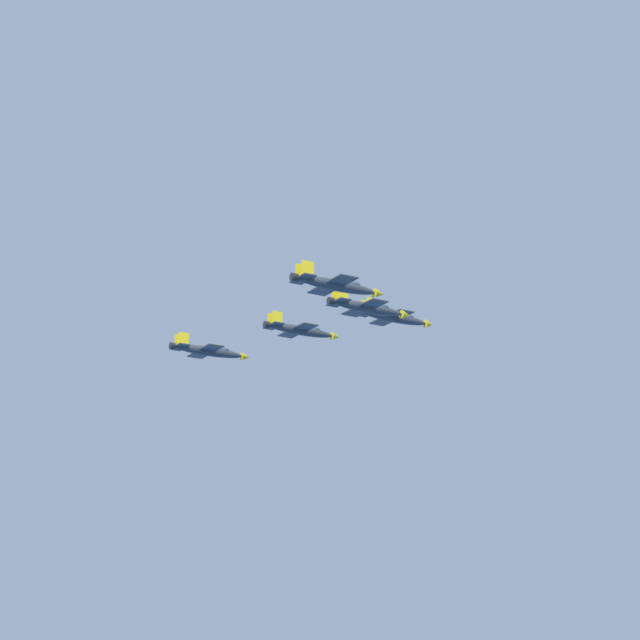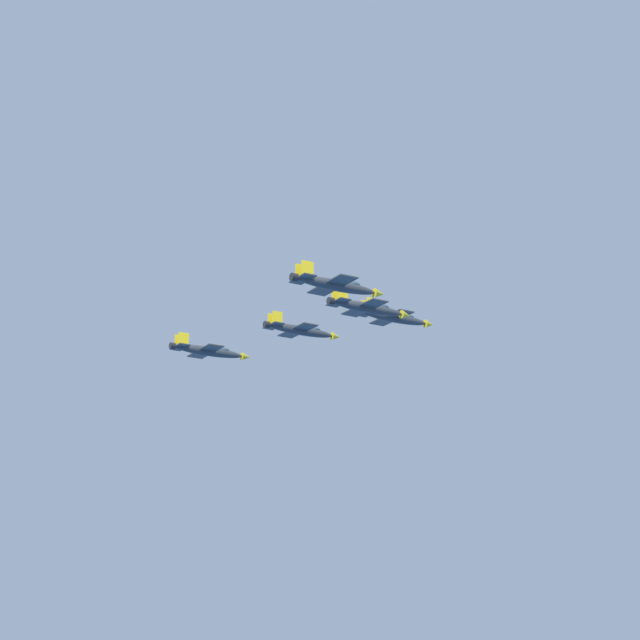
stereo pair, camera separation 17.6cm
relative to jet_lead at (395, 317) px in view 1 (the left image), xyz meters
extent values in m
ellipsoid|color=#2D3338|center=(0.02, 0.02, -0.08)|extent=(12.29, 11.27, 1.90)
cone|color=gold|center=(-6.12, -5.47, -0.08)|extent=(2.49, 2.47, 1.62)
ellipsoid|color=#334751|center=(-2.40, -2.15, 0.63)|extent=(2.84, 2.75, 1.11)
cube|color=#2D3338|center=(0.57, 0.51, -0.18)|extent=(9.55, 10.12, 0.19)
cube|color=gold|center=(3.74, -3.03, -0.13)|extent=(2.76, 2.58, 0.23)
cube|color=gold|center=(-2.59, 4.05, -0.13)|extent=(2.76, 2.58, 0.23)
cube|color=#2D3338|center=(4.65, 4.16, -0.08)|extent=(5.11, 5.33, 0.19)
cube|color=gold|center=(5.06, 3.25, 1.29)|extent=(1.74, 1.60, 2.74)
cube|color=gold|center=(3.80, 4.67, 1.29)|extent=(1.74, 1.60, 2.74)
cylinder|color=black|center=(5.85, 5.23, -0.08)|extent=(1.67, 1.70, 1.33)
ellipsoid|color=#2D3338|center=(18.39, 0.36, -1.75)|extent=(11.98, 11.04, 1.86)
cone|color=gold|center=(12.41, -5.03, -1.75)|extent=(2.44, 2.42, 1.58)
ellipsoid|color=#334751|center=(16.03, -1.77, -1.05)|extent=(2.77, 2.69, 1.08)
cube|color=#2D3338|center=(18.93, 0.84, -1.85)|extent=(9.36, 9.88, 0.19)
cube|color=gold|center=(22.03, -2.61, -1.80)|extent=(2.69, 2.52, 0.22)
cube|color=gold|center=(15.82, 4.29, -1.80)|extent=(2.69, 2.52, 0.22)
cube|color=#2D3338|center=(22.90, 4.41, -1.75)|extent=(5.00, 5.20, 0.19)
cube|color=gold|center=(23.31, 3.53, -0.41)|extent=(1.70, 1.56, 2.68)
cube|color=gold|center=(22.06, 4.91, -0.41)|extent=(1.70, 1.56, 2.68)
cylinder|color=black|center=(24.07, 5.46, -1.75)|extent=(1.64, 1.66, 1.30)
ellipsoid|color=#2D3338|center=(2.65, 18.20, -3.68)|extent=(12.24, 11.15, 1.89)
cone|color=gold|center=(-3.47, 12.78, -3.68)|extent=(2.48, 2.45, 1.60)
ellipsoid|color=#334751|center=(0.23, 16.06, -2.97)|extent=(2.82, 2.73, 1.10)
cube|color=#2D3338|center=(3.20, 18.69, -3.79)|extent=(9.46, 10.07, 0.19)
cube|color=gold|center=(6.33, 15.16, -3.73)|extent=(2.75, 2.55, 0.23)
cube|color=gold|center=(0.07, 22.22, -3.73)|extent=(2.75, 2.55, 0.23)
cube|color=#2D3338|center=(7.26, 22.29, -3.68)|extent=(5.06, 5.30, 0.19)
cube|color=gold|center=(7.67, 21.39, -2.32)|extent=(1.74, 1.58, 2.73)
cube|color=gold|center=(6.42, 22.80, -2.32)|extent=(1.74, 1.58, 2.73)
cylinder|color=black|center=(8.46, 23.35, -3.68)|extent=(1.66, 1.68, 1.32)
ellipsoid|color=#2D3338|center=(36.76, 0.69, -5.12)|extent=(12.31, 10.92, 1.88)
cone|color=gold|center=(30.58, -4.60, -5.12)|extent=(2.46, 2.43, 1.60)
ellipsoid|color=#334751|center=(34.32, -1.40, -4.42)|extent=(2.82, 2.70, 1.09)
cube|color=#2D3338|center=(37.31, 1.17, -5.23)|extent=(9.32, 10.09, 0.19)
cube|color=gold|center=(40.36, -2.40, -5.18)|extent=(2.76, 2.51, 0.23)
cube|color=gold|center=(34.26, 4.73, -5.18)|extent=(2.76, 2.51, 0.23)
cube|color=#2D3338|center=(41.41, 4.68, -5.12)|extent=(5.00, 5.29, 0.19)
cube|color=gold|center=(41.80, 3.78, -3.77)|extent=(1.75, 1.55, 2.71)
cube|color=gold|center=(40.58, 5.20, -3.77)|extent=(1.75, 1.55, 2.71)
cylinder|color=black|center=(42.62, 5.71, -5.12)|extent=(1.65, 1.68, 1.31)
ellipsoid|color=#2D3338|center=(5.28, 36.38, -5.40)|extent=(12.58, 11.34, 1.93)
cone|color=gold|center=(-1.02, 30.88, -5.40)|extent=(2.53, 2.51, 1.64)
ellipsoid|color=#334751|center=(2.79, 34.21, -4.67)|extent=(2.89, 2.79, 1.13)
cube|color=#2D3338|center=(5.84, 36.88, -5.50)|extent=(9.65, 10.33, 0.19)
cube|color=gold|center=(9.02, 33.25, -5.45)|extent=(2.82, 2.60, 0.23)
cube|color=gold|center=(2.66, 40.51, -5.45)|extent=(2.82, 2.60, 0.23)
cube|color=#2D3338|center=(10.02, 40.54, -5.40)|extent=(5.17, 5.43, 0.19)
cube|color=gold|center=(10.43, 39.61, -4.00)|extent=(1.78, 1.61, 2.79)
cube|color=gold|center=(9.16, 41.07, -4.00)|extent=(1.78, 1.61, 2.79)
cylinder|color=black|center=(11.25, 41.61, -5.40)|extent=(1.70, 1.72, 1.35)
camera|label=1|loc=(-25.10, 217.49, -68.24)|focal=66.71mm
camera|label=2|loc=(-25.28, 217.46, -68.24)|focal=66.71mm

